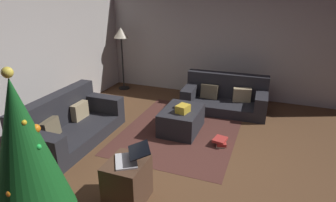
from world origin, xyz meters
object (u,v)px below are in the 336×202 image
christmas_tree (24,151)px  couch_right (225,97)px  gift_box (183,109)px  book_stack (221,141)px  tv_remote (177,108)px  laptop (131,157)px  couch_left (68,124)px  side_table (127,182)px  corner_lamp (121,38)px  ottoman (181,120)px

christmas_tree → couch_right: bearing=-16.8°
couch_right → christmas_tree: bearing=70.9°
gift_box → book_stack: (-0.14, -0.72, -0.43)m
tv_remote → laptop: size_ratio=0.31×
couch_left → laptop: 2.02m
christmas_tree → book_stack: 3.05m
couch_right → christmas_tree: (-4.07, 1.23, 0.73)m
tv_remote → christmas_tree: bearing=174.8°
side_table → corner_lamp: 4.40m
couch_left → tv_remote: 1.90m
couch_left → book_stack: bearing=106.3°
couch_left → book_stack: size_ratio=6.09×
book_stack → corner_lamp: (1.97, 2.92, 1.25)m
christmas_tree → side_table: (0.77, -0.65, -0.72)m
couch_left → ottoman: 1.97m
couch_right → couch_left: bearing=43.0°
couch_right → laptop: 3.33m
christmas_tree → corner_lamp: bearing=18.1°
christmas_tree → corner_lamp: (4.49, 1.46, 0.31)m
gift_box → corner_lamp: 2.97m
book_stack → laptop: bearing=156.4°
ottoman → corner_lamp: bearing=51.3°
laptop → book_stack: size_ratio=1.68×
tv_remote → laptop: bearing=-169.9°
side_table → christmas_tree: bearing=139.7°
christmas_tree → couch_left: bearing=30.0°
christmas_tree → ottoman: bearing=-13.6°
gift_box → couch_left: bearing=116.4°
side_table → laptop: size_ratio=1.09×
christmas_tree → laptop: bearing=-41.2°
laptop → book_stack: bearing=-23.6°
gift_box → christmas_tree: bearing=164.6°
tv_remote → corner_lamp: (1.71, 2.05, 0.88)m
corner_lamp → tv_remote: bearing=-129.9°
gift_box → corner_lamp: bearing=50.3°
tv_remote → corner_lamp: bearing=56.9°
laptop → book_stack: (1.72, -0.75, -0.56)m
couch_right → gift_box: couch_right is taller
couch_right → corner_lamp: size_ratio=1.13×
christmas_tree → side_table: christmas_tree is taller
couch_left → gift_box: 1.98m
ottoman → corner_lamp: (1.71, 2.14, 1.10)m
tv_remote → ottoman: bearing=-82.1°
gift_box → christmas_tree: size_ratio=0.12×
tv_remote → christmas_tree: 2.89m
christmas_tree → book_stack: size_ratio=5.93×
couch_right → tv_remote: (-1.29, 0.64, 0.16)m
corner_lamp → book_stack: bearing=-124.0°
gift_box → laptop: laptop is taller
laptop → book_stack: laptop is taller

